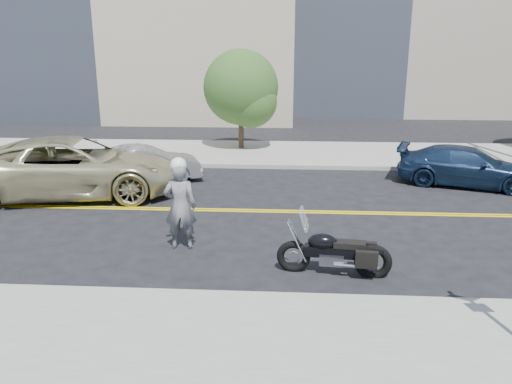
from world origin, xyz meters
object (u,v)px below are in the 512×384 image
Objects in this scene: suv at (74,167)px; parked_car_silver at (145,164)px; motorcyclist at (180,204)px; motorcycle at (335,243)px; parked_car_blue at (466,166)px.

parked_car_silver is at bearing -55.15° from suv.
motorcycle is at bearing 156.99° from motorcyclist.
motorcyclist reaches higher than motorcycle.
motorcycle is 0.34× the size of suv.
motorcyclist reaches higher than suv.
suv is (-4.06, 3.90, -0.15)m from motorcyclist.
motorcyclist is 5.63m from suv.
parked_car_blue is at bearing 61.65° from motorcycle.
motorcyclist is at bearing 144.36° from parked_car_blue.
motorcyclist is 6.09m from parked_car_silver.
motorcycle is 8.90m from suv.
motorcycle reaches higher than parked_car_blue.
parked_car_blue is (12.16, 1.93, -0.25)m from suv.
motorcycle is (3.27, -1.14, -0.37)m from motorcyclist.
motorcycle is at bearing 163.85° from parked_car_blue.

